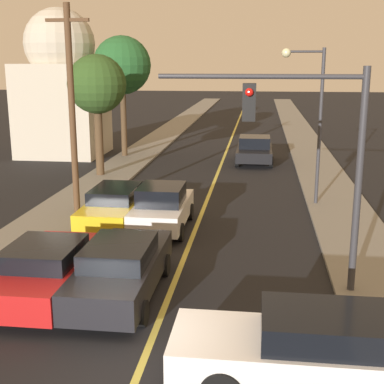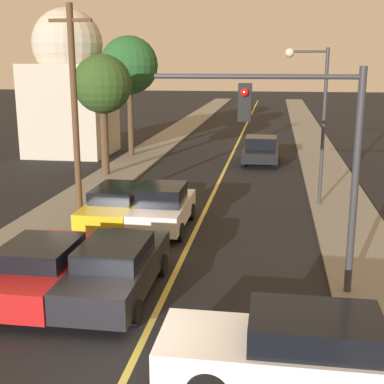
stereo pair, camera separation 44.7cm
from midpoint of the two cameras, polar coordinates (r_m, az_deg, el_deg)
The scene contains 16 objects.
ground_plane at distance 10.73m, azimuth -5.75°, elevation -18.86°, with size 200.00×200.00×0.00m, color black.
road_surface at distance 45.16m, azimuth 5.71°, elevation 6.34°, with size 8.34×80.00×0.01m.
sidewalk_left at distance 45.76m, azimuth -1.13°, elevation 6.57°, with size 2.50×80.00×0.12m.
sidewalk_right at distance 45.19m, azimuth 12.63°, elevation 6.16°, with size 2.50×80.00×0.12m.
car_near_lane_front at distance 13.57m, azimuth -7.08°, elevation -8.02°, with size 1.88×4.73×1.48m.
car_near_lane_second at distance 18.77m, azimuth -2.44°, elevation -1.64°, with size 1.84×4.04×1.61m.
car_outer_lane_front at distance 13.97m, azimuth -14.67°, elevation -7.80°, with size 2.02×4.38×1.44m.
car_outer_lane_second at distance 19.94m, azimuth -7.19°, elevation -1.10°, with size 1.89×5.11×1.34m.
car_far_oncoming at distance 31.36m, azimuth 7.76°, elevation 4.45°, with size 2.12×4.27×1.54m.
car_crossing_right at distance 10.10m, azimuth 13.25°, elevation -16.17°, with size 5.12×1.92×1.50m.
traffic_signal_mast at distance 13.19m, azimuth 13.01°, elevation 5.38°, with size 4.99×0.42×5.56m.
streetlamp_right at distance 21.81m, azimuth 13.45°, elevation 9.12°, with size 1.69×0.36×6.18m.
utility_pole_left at distance 20.51m, azimuth -11.80°, elevation 8.86°, with size 1.60×0.24×7.69m.
tree_left_near at distance 32.96m, azimuth -6.33°, elevation 13.23°, with size 3.45×3.45×7.17m.
tree_left_far at distance 27.39m, azimuth -9.06°, elevation 11.17°, with size 2.92×2.92×6.02m.
domed_building_left at distance 34.72m, azimuth -12.55°, elevation 11.00°, with size 4.87×4.87×8.96m.
Camera 2 is at (2.59, -8.70, 5.77)m, focal length 50.00 mm.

